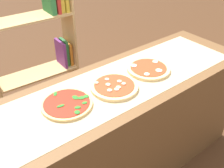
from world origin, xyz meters
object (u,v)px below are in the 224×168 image
object	(u,v)px
pizza_spinach_0	(67,104)
bookshelf	(43,53)
pizza_mushroom_1	(114,86)
pizza_mozzarella_2	(148,69)

from	to	relation	value
pizza_spinach_0	bookshelf	world-z (taller)	bookshelf
pizza_spinach_0	pizza_mushroom_1	world-z (taller)	pizza_mushroom_1
pizza_mozzarella_2	pizza_spinach_0	bearing A→B (deg)	179.23
pizza_spinach_0	pizza_mushroom_1	bearing A→B (deg)	-5.56
bookshelf	pizza_mozzarella_2	bearing A→B (deg)	-69.86
pizza_spinach_0	pizza_mushroom_1	size ratio (longest dim) A/B	0.98
pizza_mushroom_1	bookshelf	distance (m)	1.03
bookshelf	pizza_mushroom_1	bearing A→B (deg)	-88.20
pizza_spinach_0	pizza_mozzarella_2	world-z (taller)	pizza_mozzarella_2
pizza_spinach_0	bookshelf	xyz separation A→B (m)	(0.30, 0.98, -0.16)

